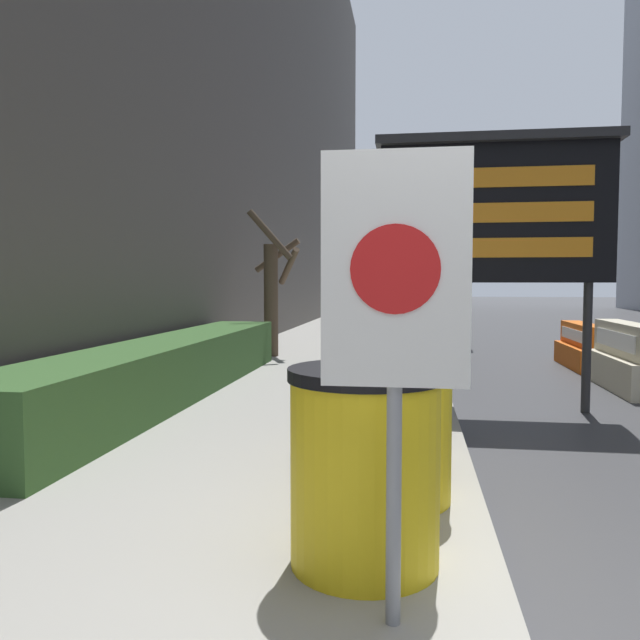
{
  "coord_description": "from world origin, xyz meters",
  "views": [
    {
      "loc": [
        -0.46,
        -2.44,
        1.48
      ],
      "look_at": [
        -1.67,
        5.76,
        0.97
      ],
      "focal_mm": 35.0,
      "sensor_mm": 36.0,
      "label": 1
    }
  ],
  "objects_px": {
    "barrel_drum_back": "(395,397)",
    "warning_sign": "(395,305)",
    "traffic_light_near_curb": "(467,232)",
    "barrel_drum_foreground": "(365,466)",
    "barrel_drum_middle": "(394,424)",
    "jersey_barrier_cream": "(628,361)",
    "jersey_barrier_orange_far": "(583,348)",
    "message_board": "(495,211)"
  },
  "relations": [
    {
      "from": "barrel_drum_middle",
      "to": "barrel_drum_back",
      "type": "distance_m",
      "value": 0.91
    },
    {
      "from": "barrel_drum_back",
      "to": "traffic_light_near_curb",
      "type": "relative_size",
      "value": 0.26
    },
    {
      "from": "barrel_drum_middle",
      "to": "barrel_drum_back",
      "type": "bearing_deg",
      "value": 91.12
    },
    {
      "from": "jersey_barrier_orange_far",
      "to": "jersey_barrier_cream",
      "type": "bearing_deg",
      "value": -90.0
    },
    {
      "from": "message_board",
      "to": "barrel_drum_back",
      "type": "bearing_deg",
      "value": -112.03
    },
    {
      "from": "jersey_barrier_orange_far",
      "to": "barrel_drum_middle",
      "type": "bearing_deg",
      "value": -112.28
    },
    {
      "from": "barrel_drum_foreground",
      "to": "warning_sign",
      "type": "bearing_deg",
      "value": -73.84
    },
    {
      "from": "barrel_drum_back",
      "to": "jersey_barrier_cream",
      "type": "distance_m",
      "value": 5.21
    },
    {
      "from": "barrel_drum_middle",
      "to": "traffic_light_near_curb",
      "type": "height_order",
      "value": "traffic_light_near_curb"
    },
    {
      "from": "warning_sign",
      "to": "traffic_light_near_curb",
      "type": "height_order",
      "value": "traffic_light_near_curb"
    },
    {
      "from": "message_board",
      "to": "barrel_drum_foreground",
      "type": "bearing_deg",
      "value": -104.45
    },
    {
      "from": "warning_sign",
      "to": "jersey_barrier_orange_far",
      "type": "height_order",
      "value": "warning_sign"
    },
    {
      "from": "barrel_drum_back",
      "to": "jersey_barrier_cream",
      "type": "xyz_separation_m",
      "value": [
        3.04,
        4.22,
        -0.2
      ]
    },
    {
      "from": "jersey_barrier_cream",
      "to": "jersey_barrier_orange_far",
      "type": "distance_m",
      "value": 2.24
    },
    {
      "from": "barrel_drum_middle",
      "to": "warning_sign",
      "type": "height_order",
      "value": "warning_sign"
    },
    {
      "from": "warning_sign",
      "to": "jersey_barrier_orange_far",
      "type": "relative_size",
      "value": 0.99
    },
    {
      "from": "warning_sign",
      "to": "jersey_barrier_cream",
      "type": "bearing_deg",
      "value": 65.61
    },
    {
      "from": "barrel_drum_back",
      "to": "warning_sign",
      "type": "relative_size",
      "value": 0.51
    },
    {
      "from": "barrel_drum_middle",
      "to": "jersey_barrier_orange_far",
      "type": "xyz_separation_m",
      "value": [
        3.02,
        7.38,
        -0.27
      ]
    },
    {
      "from": "barrel_drum_foreground",
      "to": "barrel_drum_back",
      "type": "relative_size",
      "value": 1.0
    },
    {
      "from": "message_board",
      "to": "jersey_barrier_cream",
      "type": "bearing_deg",
      "value": 39.42
    },
    {
      "from": "traffic_light_near_curb",
      "to": "message_board",
      "type": "bearing_deg",
      "value": -92.54
    },
    {
      "from": "warning_sign",
      "to": "jersey_barrier_cream",
      "type": "relative_size",
      "value": 0.93
    },
    {
      "from": "warning_sign",
      "to": "barrel_drum_middle",
      "type": "bearing_deg",
      "value": 91.7
    },
    {
      "from": "message_board",
      "to": "jersey_barrier_orange_far",
      "type": "height_order",
      "value": "message_board"
    },
    {
      "from": "message_board",
      "to": "warning_sign",
      "type": "bearing_deg",
      "value": -101.29
    },
    {
      "from": "barrel_drum_middle",
      "to": "traffic_light_near_curb",
      "type": "relative_size",
      "value": 0.26
    },
    {
      "from": "barrel_drum_middle",
      "to": "message_board",
      "type": "height_order",
      "value": "message_board"
    },
    {
      "from": "traffic_light_near_curb",
      "to": "warning_sign",
      "type": "bearing_deg",
      "value": -95.98
    },
    {
      "from": "barrel_drum_foreground",
      "to": "barrel_drum_back",
      "type": "bearing_deg",
      "value": 87.14
    },
    {
      "from": "message_board",
      "to": "jersey_barrier_orange_far",
      "type": "xyz_separation_m",
      "value": [
        2.0,
        3.88,
        -1.94
      ]
    },
    {
      "from": "barrel_drum_foreground",
      "to": "barrel_drum_middle",
      "type": "relative_size",
      "value": 1.0
    },
    {
      "from": "message_board",
      "to": "jersey_barrier_cream",
      "type": "distance_m",
      "value": 3.19
    },
    {
      "from": "jersey_barrier_cream",
      "to": "message_board",
      "type": "bearing_deg",
      "value": -140.58
    },
    {
      "from": "warning_sign",
      "to": "jersey_barrier_cream",
      "type": "distance_m",
      "value": 7.28
    },
    {
      "from": "barrel_drum_back",
      "to": "message_board",
      "type": "distance_m",
      "value": 3.25
    },
    {
      "from": "message_board",
      "to": "jersey_barrier_cream",
      "type": "xyz_separation_m",
      "value": [
        2.0,
        1.64,
        -1.87
      ]
    },
    {
      "from": "warning_sign",
      "to": "jersey_barrier_orange_far",
      "type": "xyz_separation_m",
      "value": [
        2.98,
        8.82,
        -1.06
      ]
    },
    {
      "from": "jersey_barrier_cream",
      "to": "barrel_drum_foreground",
      "type": "bearing_deg",
      "value": -117.37
    },
    {
      "from": "traffic_light_near_curb",
      "to": "barrel_drum_middle",
      "type": "bearing_deg",
      "value": -96.95
    },
    {
      "from": "barrel_drum_foreground",
      "to": "message_board",
      "type": "xyz_separation_m",
      "value": [
        1.14,
        4.41,
        1.67
      ]
    },
    {
      "from": "warning_sign",
      "to": "traffic_light_near_curb",
      "type": "xyz_separation_m",
      "value": [
        1.33,
        12.7,
        1.26
      ]
    }
  ]
}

